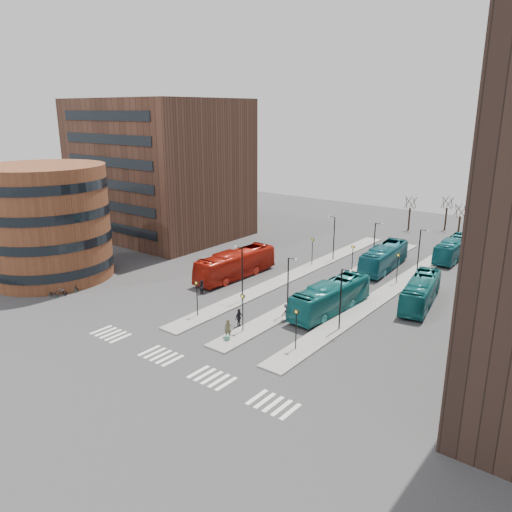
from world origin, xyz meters
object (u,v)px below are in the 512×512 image
Objects in this scene: teal_bus_c at (421,292)px; commuter_c at (287,312)px; bicycle_mid at (61,291)px; teal_bus_b at (384,257)px; commuter_a at (202,287)px; bicycle_near at (53,294)px; suitcase at (227,339)px; traveller at (228,329)px; commuter_b at (239,318)px; red_bus at (236,264)px; teal_bus_a at (331,297)px; bicycle_far at (73,288)px; teal_bus_d at (453,249)px.

teal_bus_c is 15.33m from commuter_c.
commuter_c is 1.13× the size of bicycle_mid.
commuter_a is (-12.55, -21.44, -0.79)m from teal_bus_b.
commuter_a reaches higher than bicycle_near.
suitcase is at bearing 4.77° from commuter_c.
teal_bus_c is 5.96× the size of traveller.
traveller is 1.16× the size of bicycle_mid.
teal_bus_c is at bearing -52.30° from teal_bus_b.
bicycle_mid is (0.00, 1.00, 0.07)m from bicycle_near.
commuter_b reaches higher than bicycle_mid.
bicycle_mid is (-12.34, -10.19, -0.36)m from commuter_a.
suitcase is 0.04× the size of red_bus.
teal_bus_c reaches higher than commuter_c.
teal_bus_a is (14.99, -2.39, -0.10)m from red_bus.
bicycle_near is (-24.31, -10.92, -0.48)m from commuter_c.
commuter_a is 0.91× the size of commuter_b.
teal_bus_c reaches higher than commuter_b.
traveller is 1.07× the size of bicycle_far.
teal_bus_b is at bearing 49.65° from red_bus.
teal_bus_c is at bearing 52.23° from teal_bus_a.
bicycle_far is (-26.59, -13.14, -1.18)m from teal_bus_a.
commuter_c is 25.72m from bicycle_far.
traveller is at bearing -92.07° from bicycle_near.
suitcase is at bearing -93.91° from bicycle_near.
teal_bus_a is 27.71m from teal_bus_d.
commuter_c is 26.26m from bicycle_mid.
commuter_a is 10.07m from commuter_b.
commuter_a is 15.09m from bicycle_far.
teal_bus_a reaches higher than bicycle_near.
commuter_b reaches higher than bicycle_far.
suitcase is 0.36× the size of bicycle_near.
red_bus is at bearing 94.90° from traveller.
teal_bus_b is at bearing 99.04° from teal_bus_a.
teal_bus_a is 14.95m from commuter_a.
teal_bus_d reaches higher than bicycle_far.
teal_bus_a reaches higher than teal_bus_c.
teal_bus_a is at bearing -7.05° from red_bus.
bicycle_near is 0.97× the size of bicycle_mid.
teal_bus_b reaches higher than teal_bus_c.
bicycle_near is at bearing -146.19° from teal_bus_a.
teal_bus_d is (7.90, 39.39, 1.24)m from suitcase.
traveller is at bearing 150.92° from commuter_a.
teal_bus_a reaches higher than commuter_a.
commuter_b is at bearing 92.52° from suitcase.
teal_bus_d is (-2.66, 19.73, 0.02)m from teal_bus_c.
teal_bus_a is at bearing 36.11° from traveller.
teal_bus_c is 24.22m from commuter_a.
commuter_a is at bearing -65.25° from bicycle_mid.
bicycle_far is (-11.60, -15.53, -1.28)m from red_bus.
bicycle_far is at bearing -53.83° from commuter_c.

